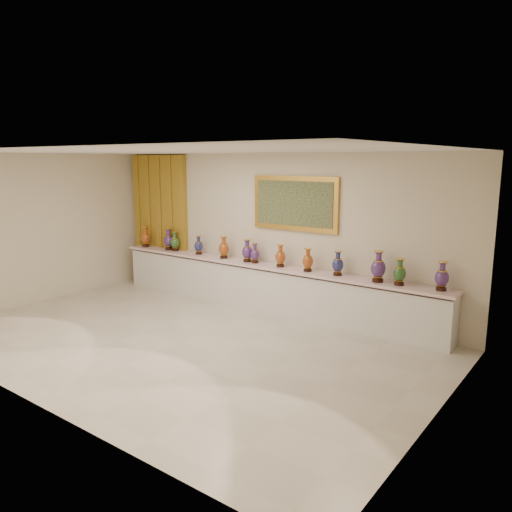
{
  "coord_description": "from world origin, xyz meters",
  "views": [
    {
      "loc": [
        5.48,
        -5.35,
        2.87
      ],
      "look_at": [
        0.24,
        1.7,
        1.17
      ],
      "focal_mm": 35.0,
      "sensor_mm": 36.0,
      "label": 1
    }
  ],
  "objects_px": {
    "vase_1": "(169,240)",
    "counter": "(263,287)",
    "vase_2": "(175,242)",
    "vase_0": "(145,238)"
  },
  "relations": [
    {
      "from": "vase_1",
      "to": "vase_2",
      "type": "xyz_separation_m",
      "value": [
        0.2,
        -0.01,
        -0.02
      ]
    },
    {
      "from": "vase_0",
      "to": "vase_2",
      "type": "bearing_deg",
      "value": 2.33
    },
    {
      "from": "counter",
      "to": "vase_0",
      "type": "height_order",
      "value": "vase_0"
    },
    {
      "from": "counter",
      "to": "vase_2",
      "type": "distance_m",
      "value": 2.48
    },
    {
      "from": "counter",
      "to": "vase_0",
      "type": "xyz_separation_m",
      "value": [
        -3.3,
        -0.06,
        0.67
      ]
    },
    {
      "from": "counter",
      "to": "vase_1",
      "type": "relative_size",
      "value": 15.25
    },
    {
      "from": "vase_1",
      "to": "counter",
      "type": "bearing_deg",
      "value": 0.24
    },
    {
      "from": "vase_1",
      "to": "vase_2",
      "type": "height_order",
      "value": "vase_1"
    },
    {
      "from": "vase_0",
      "to": "vase_2",
      "type": "height_order",
      "value": "vase_0"
    },
    {
      "from": "vase_0",
      "to": "vase_2",
      "type": "xyz_separation_m",
      "value": [
        0.92,
        0.04,
        -0.02
      ]
    }
  ]
}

